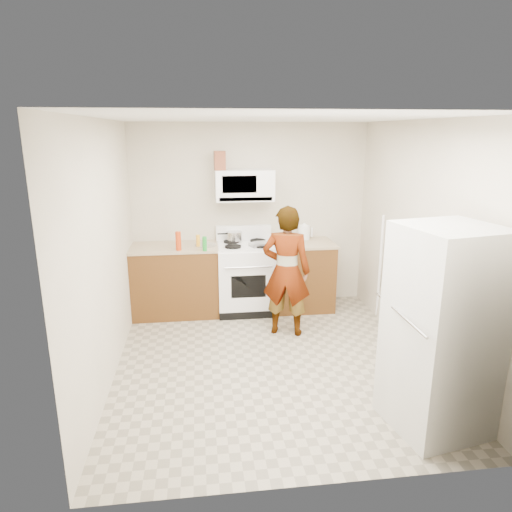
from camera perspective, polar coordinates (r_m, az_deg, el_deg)
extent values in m
plane|color=gray|center=(5.02, 1.72, -12.98)|extent=(3.60, 3.60, 0.00)
cube|color=beige|center=(6.30, -0.70, 4.99)|extent=(3.20, 0.02, 2.50)
cube|color=beige|center=(5.06, 19.95, 1.48)|extent=(0.02, 3.60, 2.50)
cube|color=#5A3115|center=(6.18, -10.00, -3.12)|extent=(1.12, 0.62, 0.90)
cube|color=#9B8B69|center=(6.05, -10.20, 1.08)|extent=(1.14, 0.64, 0.03)
cube|color=#5A3115|center=(6.32, 5.78, -2.54)|extent=(0.80, 0.62, 0.90)
cube|color=#9B8B69|center=(6.19, 5.89, 1.58)|extent=(0.82, 0.64, 0.03)
cube|color=white|center=(6.18, -1.27, -2.87)|extent=(0.76, 0.65, 0.90)
cube|color=white|center=(6.05, -1.29, 1.32)|extent=(0.76, 0.62, 0.03)
cube|color=white|center=(6.30, -1.57, 2.95)|extent=(0.76, 0.08, 0.20)
cube|color=white|center=(6.04, -1.47, 8.86)|extent=(0.76, 0.38, 0.40)
imported|color=tan|center=(5.40, 3.81, -1.92)|extent=(0.66, 0.53, 1.57)
cube|color=beige|center=(3.96, 22.19, -8.63)|extent=(0.82, 0.82, 1.70)
cylinder|color=white|center=(6.34, 6.04, 2.96)|extent=(0.17, 0.17, 0.19)
cube|color=#632D17|center=(5.94, -4.56, 11.81)|extent=(0.15, 0.15, 0.24)
cylinder|color=#ABABAF|center=(6.17, -2.73, 2.49)|extent=(0.27, 0.27, 0.11)
cube|color=white|center=(5.95, 0.46, 1.47)|extent=(0.29, 0.24, 0.05)
cylinder|color=#BB340E|center=(5.79, -9.68, 1.86)|extent=(0.08, 0.08, 0.24)
cylinder|color=orange|center=(5.94, -7.25, 1.90)|extent=(0.07, 0.07, 0.16)
cylinder|color=#188726|center=(5.72, -6.44, 1.53)|extent=(0.07, 0.07, 0.18)
cylinder|color=white|center=(6.00, -6.34, 1.35)|extent=(0.34, 0.34, 0.01)
cylinder|color=white|center=(5.99, 15.24, -1.42)|extent=(0.16, 0.30, 1.40)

